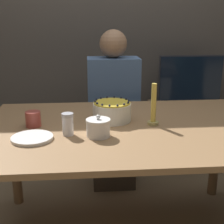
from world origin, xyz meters
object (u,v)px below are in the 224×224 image
(candle, at_px, (153,109))
(person_man_blue_shirt, at_px, (113,120))
(cake, at_px, (112,111))
(sugar_shaker, at_px, (68,124))
(sugar_bowl, at_px, (98,128))
(tv_monitor, at_px, (190,80))

(candle, height_order, person_man_blue_shirt, person_man_blue_shirt)
(cake, bearing_deg, sugar_shaker, -138.36)
(sugar_shaker, bearing_deg, sugar_bowl, -11.93)
(candle, relative_size, person_man_blue_shirt, 0.19)
(cake, distance_m, sugar_shaker, 0.33)
(candle, bearing_deg, cake, 157.58)
(sugar_bowl, bearing_deg, tv_monitor, 54.36)
(person_man_blue_shirt, xyz_separation_m, tv_monitor, (0.74, 0.36, 0.25))
(cake, relative_size, candle, 0.94)
(sugar_bowl, xyz_separation_m, tv_monitor, (0.90, 1.26, -0.00))
(sugar_shaker, relative_size, person_man_blue_shirt, 0.09)
(sugar_bowl, height_order, candle, candle)
(cake, xyz_separation_m, person_man_blue_shirt, (0.06, 0.64, -0.26))
(sugar_bowl, bearing_deg, cake, 70.07)
(person_man_blue_shirt, distance_m, tv_monitor, 0.86)
(sugar_bowl, xyz_separation_m, sugar_shaker, (-0.16, 0.03, 0.01))
(sugar_shaker, bearing_deg, cake, 41.64)
(sugar_bowl, height_order, sugar_shaker, sugar_shaker)
(tv_monitor, bearing_deg, person_man_blue_shirt, -154.05)
(candle, distance_m, tv_monitor, 1.24)
(sugar_shaker, height_order, candle, candle)
(sugar_bowl, bearing_deg, person_man_blue_shirt, 80.13)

